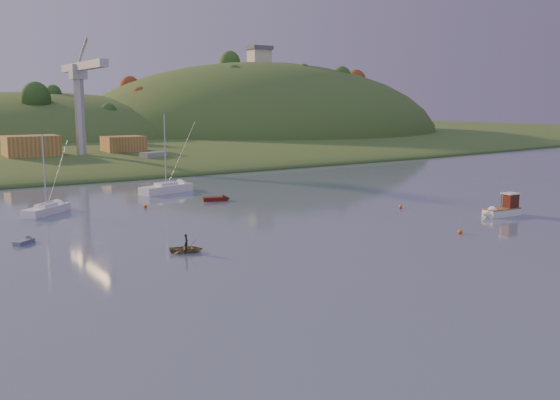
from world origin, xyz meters
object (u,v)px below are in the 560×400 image
canoe (186,249)px  fishing_boat (500,210)px  red_tender (220,199)px  grey_dinghy (27,241)px  sailboat_near (46,209)px  sailboat_far (166,188)px

canoe → fishing_boat: bearing=-70.5°
canoe → red_tender: bearing=-8.5°
grey_dinghy → red_tender: bearing=-14.5°
fishing_boat → grey_dinghy: size_ratio=2.28×
sailboat_near → canoe: bearing=-119.2°
fishing_boat → red_tender: fishing_boat is taller
canoe → red_tender: (17.84, 26.55, -0.05)m
sailboat_far → red_tender: bearing=-90.8°
sailboat_far → red_tender: 12.34m
sailboat_far → canoe: (-14.52, -38.42, -0.46)m
sailboat_far → canoe: sailboat_far is taller
fishing_boat → sailboat_far: size_ratio=0.49×
sailboat_near → canoe: size_ratio=3.17×
red_tender → grey_dinghy: 32.71m
fishing_boat → sailboat_near: 58.01m
canoe → grey_dinghy: 17.45m
sailboat_near → fishing_boat: bearing=-76.1°
fishing_boat → grey_dinghy: fishing_boat is taller
fishing_boat → red_tender: 38.78m
grey_dinghy → fishing_boat: bearing=-57.1°
fishing_boat → canoe: fishing_boat is taller
fishing_boat → red_tender: size_ratio=1.42×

